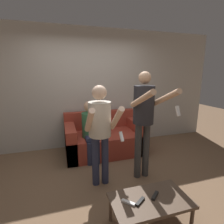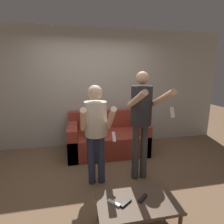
{
  "view_description": "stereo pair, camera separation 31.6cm",
  "coord_description": "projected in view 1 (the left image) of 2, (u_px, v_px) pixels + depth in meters",
  "views": [
    {
      "loc": [
        -0.65,
        -2.4,
        1.71
      ],
      "look_at": [
        0.25,
        0.55,
        1.02
      ],
      "focal_mm": 28.0,
      "sensor_mm": 36.0,
      "label": 1
    },
    {
      "loc": [
        -0.34,
        -2.48,
        1.71
      ],
      "look_at": [
        0.25,
        0.55,
        1.02
      ],
      "focal_mm": 28.0,
      "sensor_mm": 36.0,
      "label": 2
    }
  ],
  "objects": [
    {
      "name": "person_seated",
      "position": [
        90.0,
        128.0,
        3.46
      ],
      "size": [
        0.32,
        0.53,
        1.18
      ],
      "color": "#282D47",
      "rests_on": "ground_plane"
    },
    {
      "name": "wall_back",
      "position": [
        88.0,
        89.0,
        4.03
      ],
      "size": [
        6.4,
        0.06,
        2.7
      ],
      "color": "#B7B2A8",
      "rests_on": "ground_plane"
    },
    {
      "name": "person_standing_left",
      "position": [
        100.0,
        125.0,
        2.56
      ],
      "size": [
        0.45,
        0.64,
        1.55
      ],
      "color": "#282D47",
      "rests_on": "ground_plane"
    },
    {
      "name": "remote_near",
      "position": [
        140.0,
        201.0,
        1.86
      ],
      "size": [
        0.14,
        0.12,
        0.02
      ],
      "color": "black",
      "rests_on": "coffee_table"
    },
    {
      "name": "coffee_table",
      "position": [
        150.0,
        202.0,
        1.92
      ],
      "size": [
        0.87,
        0.49,
        0.36
      ],
      "color": "brown",
      "rests_on": "ground_plane"
    },
    {
      "name": "remote_mid",
      "position": [
        128.0,
        202.0,
        1.85
      ],
      "size": [
        0.13,
        0.13,
        0.02
      ],
      "color": "white",
      "rests_on": "coffee_table"
    },
    {
      "name": "person_standing_right",
      "position": [
        144.0,
        113.0,
        2.72
      ],
      "size": [
        0.44,
        0.79,
        1.74
      ],
      "color": "#383838",
      "rests_on": "ground_plane"
    },
    {
      "name": "couch",
      "position": [
        104.0,
        139.0,
        3.86
      ],
      "size": [
        1.67,
        0.96,
        0.85
      ],
      "color": "#9E3828",
      "rests_on": "ground_plane"
    },
    {
      "name": "remote_far",
      "position": [
        155.0,
        195.0,
        1.95
      ],
      "size": [
        0.14,
        0.13,
        0.02
      ],
      "color": "black",
      "rests_on": "coffee_table"
    },
    {
      "name": "ground_plane",
      "position": [
        107.0,
        182.0,
        2.8
      ],
      "size": [
        14.0,
        14.0,
        0.0
      ],
      "primitive_type": "plane",
      "color": "brown"
    }
  ]
}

